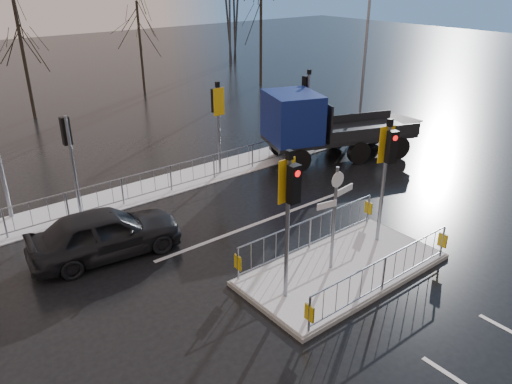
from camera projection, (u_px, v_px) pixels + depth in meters
ground at (343, 271)px, 14.28m from camera, size 120.00×120.00×0.00m
snow_verge at (186, 179)px, 20.41m from camera, size 30.00×2.00×0.04m
lane_markings at (351, 276)px, 14.04m from camera, size 8.00×11.38×0.01m
traffic_island at (343, 259)px, 14.12m from camera, size 6.00×3.04×4.15m
far_kerb_fixtures at (197, 158)px, 19.80m from camera, size 18.00×0.65×3.83m
car_far_lane at (105, 233)px, 14.79m from camera, size 4.63×2.32×1.52m
flatbed_truck at (312, 125)px, 21.83m from camera, size 7.18×4.54×3.13m
tree_far_a at (19, 31)px, 26.85m from camera, size 3.75×3.75×7.08m
tree_far_b at (139, 30)px, 33.09m from camera, size 3.25×3.25×6.14m
tree_far_c at (261, 11)px, 35.09m from camera, size 4.00×4.00×7.55m
street_lamp_right at (367, 47)px, 24.55m from camera, size 1.25×0.18×8.00m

